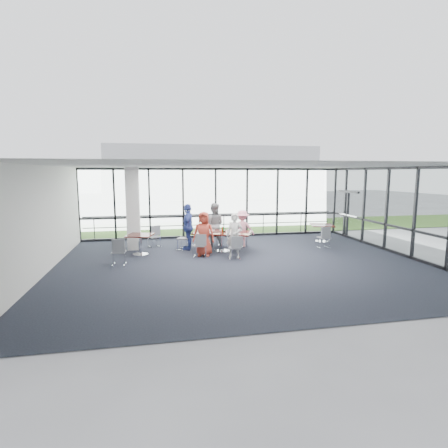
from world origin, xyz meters
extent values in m
cube|color=black|center=(0.00, 0.00, -0.01)|extent=(12.00, 10.00, 0.02)
cube|color=silver|center=(0.00, 0.00, 3.20)|extent=(12.00, 10.00, 0.04)
cube|color=silver|center=(-6.00, 0.00, 1.60)|extent=(0.10, 10.00, 3.20)
cube|color=silver|center=(0.00, -5.00, 1.60)|extent=(12.00, 0.10, 3.20)
cube|color=white|center=(0.00, 5.00, 1.60)|extent=(12.00, 0.10, 3.20)
cube|color=white|center=(6.00, 0.00, 1.60)|extent=(0.10, 10.00, 3.20)
cube|color=black|center=(6.00, 3.75, 1.05)|extent=(0.12, 1.60, 2.10)
cube|color=white|center=(-3.60, 3.00, 1.60)|extent=(0.50, 0.50, 3.20)
cube|color=slate|center=(0.00, 10.00, -0.02)|extent=(80.00, 70.00, 0.02)
cube|color=#355B24|center=(0.00, 8.00, 0.01)|extent=(80.00, 5.00, 0.01)
cube|color=silver|center=(4.00, 32.00, 3.00)|extent=(24.00, 10.00, 6.00)
cube|color=silver|center=(-18.00, 28.00, 2.00)|extent=(10.00, 6.00, 4.00)
cylinder|color=#2D2D33|center=(0.00, 5.60, 0.50)|extent=(12.00, 0.06, 0.06)
cube|color=black|center=(-0.27, 1.95, 0.73)|extent=(2.43, 1.91, 0.04)
cylinder|color=silver|center=(-0.27, 1.95, 0.35)|extent=(0.12, 0.12, 0.71)
cylinder|color=silver|center=(-0.27, 1.95, 0.01)|extent=(0.56, 0.56, 0.03)
cube|color=black|center=(-3.33, 1.96, 0.73)|extent=(1.10, 1.10, 0.04)
cylinder|color=silver|center=(-3.33, 1.96, 0.35)|extent=(0.12, 0.12, 0.71)
cube|color=black|center=(4.34, 2.95, 0.73)|extent=(1.16, 1.16, 0.04)
cylinder|color=silver|center=(4.34, 2.95, 0.35)|extent=(0.12, 0.12, 0.71)
imported|color=#B03828|center=(-1.06, 1.38, 0.80)|extent=(0.91, 0.74, 1.61)
imported|color=silver|center=(-0.05, 0.85, 0.79)|extent=(0.71, 0.64, 1.58)
imported|color=gray|center=(-0.42, 3.02, 0.88)|extent=(0.97, 0.76, 1.76)
imported|color=pink|center=(0.68, 2.62, 0.74)|extent=(1.05, 0.71, 1.49)
imported|color=#324397|center=(-1.52, 2.55, 0.90)|extent=(0.76, 1.14, 1.79)
cylinder|color=white|center=(-0.98, 1.89, 0.76)|extent=(0.29, 0.29, 0.01)
cylinder|color=white|center=(0.18, 1.34, 0.76)|extent=(0.24, 0.24, 0.01)
cylinder|color=white|center=(-0.65, 2.45, 0.76)|extent=(0.26, 0.26, 0.01)
cylinder|color=white|center=(0.42, 2.12, 0.76)|extent=(0.27, 0.27, 0.01)
cylinder|color=white|center=(-1.15, 2.33, 0.76)|extent=(0.24, 0.24, 0.01)
cylinder|color=white|center=(-0.63, 1.88, 0.82)|extent=(0.07, 0.07, 0.13)
cylinder|color=white|center=(-0.10, 1.66, 0.82)|extent=(0.07, 0.07, 0.14)
cylinder|color=white|center=(-0.13, 2.12, 0.81)|extent=(0.06, 0.06, 0.13)
cylinder|color=white|center=(-0.99, 2.02, 0.82)|extent=(0.07, 0.07, 0.14)
cube|color=beige|center=(-0.58, 1.58, 0.75)|extent=(0.34, 0.26, 0.00)
cube|color=beige|center=(0.49, 1.28, 0.75)|extent=(0.37, 0.39, 0.00)
cube|color=beige|center=(0.07, 2.31, 0.75)|extent=(0.33, 0.28, 0.00)
cube|color=black|center=(-0.19, 1.97, 0.77)|extent=(0.10, 0.07, 0.04)
cylinder|color=#A41904|center=(-0.26, 2.03, 0.84)|extent=(0.06, 0.06, 0.18)
cylinder|color=#1C7C27|center=(-0.22, 1.97, 0.85)|extent=(0.05, 0.05, 0.20)
camera|label=1|loc=(-2.75, -10.90, 2.98)|focal=28.00mm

